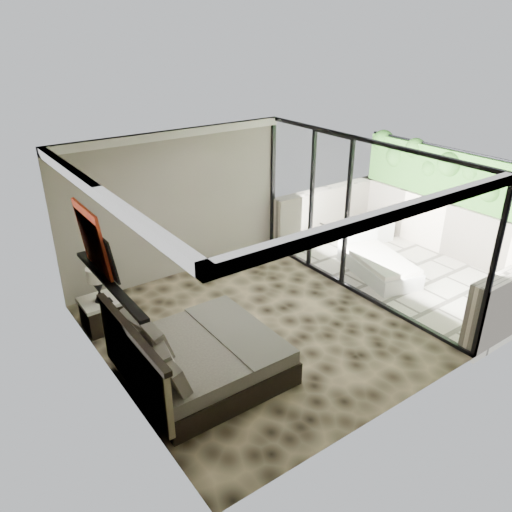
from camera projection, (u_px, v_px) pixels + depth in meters
floor at (254, 330)px, 8.04m from camera, size 5.00×5.00×0.00m
ceiling at (253, 160)px, 6.85m from camera, size 4.50×5.00×0.02m
back_wall at (176, 206)px, 9.28m from camera, size 4.50×0.02×2.80m
left_wall at (108, 295)px, 6.27m from camera, size 0.02×5.00×2.80m
glass_wall at (359, 220)px, 8.63m from camera, size 0.08×5.00×2.80m
terrace_slab at (405, 272)px, 10.04m from camera, size 3.00×5.00×0.12m
parapet_far at (451, 229)px, 10.49m from camera, size 0.30×5.00×1.10m
foliage_hedge at (460, 178)px, 10.02m from camera, size 0.36×4.60×1.10m
picture_ledge at (109, 283)px, 6.33m from camera, size 0.12×2.20×0.05m
bed at (198, 358)px, 6.82m from camera, size 2.02×1.96×1.11m
nightstand at (101, 312)px, 7.98m from camera, size 0.60×0.60×0.58m
table_lamp at (98, 280)px, 7.70m from camera, size 0.32×0.32×0.58m
abstract_canvas at (92, 239)px, 6.41m from camera, size 0.13×0.90×0.90m
framed_print at (107, 257)px, 6.26m from camera, size 0.11×0.50×0.60m
ottoman at (378, 228)px, 11.30m from camera, size 0.57×0.57×0.51m
lounger at (377, 263)px, 9.78m from camera, size 1.28×1.90×0.68m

